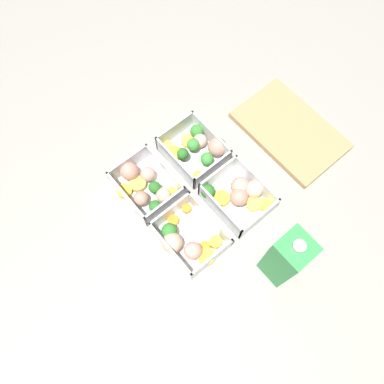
{
  "coord_description": "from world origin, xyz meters",
  "views": [
    {
      "loc": [
        0.26,
        -0.22,
        0.86
      ],
      "look_at": [
        0.0,
        0.0,
        0.02
      ],
      "focal_mm": 35.0,
      "sensor_mm": 36.0,
      "label": 1
    }
  ],
  "objects_px": {
    "container_far_left": "(197,149)",
    "juice_carton": "(286,258)",
    "container_near_left": "(145,186)",
    "container_far_right": "(239,194)",
    "container_near_right": "(186,240)"
  },
  "relations": [
    {
      "from": "container_far_left",
      "to": "juice_carton",
      "type": "xyz_separation_m",
      "value": [
        0.34,
        -0.05,
        0.07
      ]
    },
    {
      "from": "container_near_left",
      "to": "container_far_left",
      "type": "relative_size",
      "value": 1.0
    },
    {
      "from": "juice_carton",
      "to": "container_far_right",
      "type": "bearing_deg",
      "value": 165.32
    },
    {
      "from": "container_near_left",
      "to": "juice_carton",
      "type": "relative_size",
      "value": 0.81
    },
    {
      "from": "container_near_right",
      "to": "container_far_right",
      "type": "height_order",
      "value": "same"
    },
    {
      "from": "container_near_left",
      "to": "juice_carton",
      "type": "distance_m",
      "value": 0.37
    },
    {
      "from": "container_far_left",
      "to": "juice_carton",
      "type": "bearing_deg",
      "value": -8.81
    },
    {
      "from": "container_far_right",
      "to": "juice_carton",
      "type": "distance_m",
      "value": 0.2
    },
    {
      "from": "container_far_right",
      "to": "juice_carton",
      "type": "height_order",
      "value": "juice_carton"
    },
    {
      "from": "container_near_right",
      "to": "juice_carton",
      "type": "distance_m",
      "value": 0.23
    },
    {
      "from": "container_near_left",
      "to": "container_far_right",
      "type": "bearing_deg",
      "value": 43.95
    },
    {
      "from": "juice_carton",
      "to": "container_near_right",
      "type": "bearing_deg",
      "value": -145.98
    },
    {
      "from": "container_far_left",
      "to": "juice_carton",
      "type": "distance_m",
      "value": 0.35
    },
    {
      "from": "container_near_left",
      "to": "container_far_left",
      "type": "bearing_deg",
      "value": 88.59
    },
    {
      "from": "juice_carton",
      "to": "container_near_left",
      "type": "bearing_deg",
      "value": -162.36
    }
  ]
}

